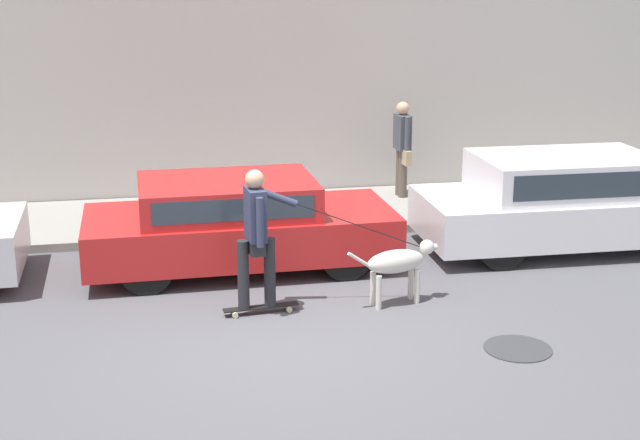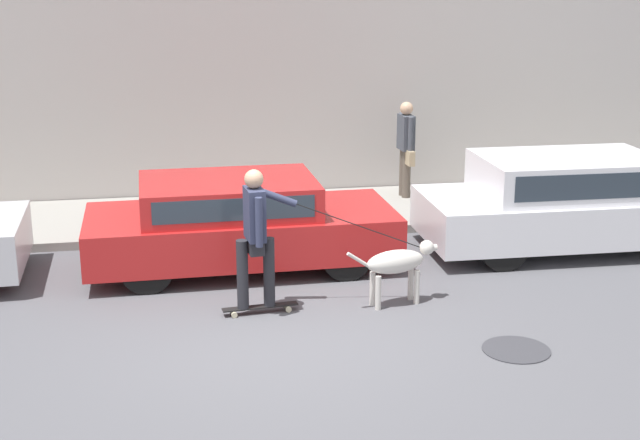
# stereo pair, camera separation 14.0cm
# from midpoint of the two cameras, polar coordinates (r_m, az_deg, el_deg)

# --- Properties ---
(ground_plane) EXTENTS (36.00, 36.00, 0.00)m
(ground_plane) POSITION_cam_midpoint_polar(r_m,az_deg,el_deg) (9.95, -3.04, -7.49)
(ground_plane) COLOR #545459
(back_wall) EXTENTS (32.00, 0.30, 4.25)m
(back_wall) POSITION_cam_midpoint_polar(r_m,az_deg,el_deg) (15.53, -6.45, 9.03)
(back_wall) COLOR #B2ADA8
(back_wall) RESTS_ON ground_plane
(sidewalk_curb) EXTENTS (30.00, 2.52, 0.13)m
(sidewalk_curb) POSITION_cam_midpoint_polar(r_m,az_deg,el_deg) (14.52, -5.74, 0.28)
(sidewalk_curb) COLOR gray
(sidewalk_curb) RESTS_ON ground_plane
(parked_car_1) EXTENTS (4.16, 1.87, 1.23)m
(parked_car_1) POSITION_cam_midpoint_polar(r_m,az_deg,el_deg) (12.05, -5.67, -0.22)
(parked_car_1) COLOR black
(parked_car_1) RESTS_ON ground_plane
(parked_car_2) EXTENTS (4.50, 1.89, 1.37)m
(parked_car_2) POSITION_cam_midpoint_polar(r_m,az_deg,el_deg) (13.35, 15.48, 1.10)
(parked_car_2) COLOR black
(parked_car_2) RESTS_ON ground_plane
(dog) EXTENTS (1.18, 0.44, 0.76)m
(dog) POSITION_cam_midpoint_polar(r_m,az_deg,el_deg) (10.74, 4.64, -2.77)
(dog) COLOR beige
(dog) RESTS_ON ground_plane
(skateboarder) EXTENTS (2.51, 0.56, 1.74)m
(skateboarder) POSITION_cam_midpoint_polar(r_m,az_deg,el_deg) (10.28, -4.45, -0.80)
(skateboarder) COLOR beige
(skateboarder) RESTS_ON ground_plane
(pedestrian_with_bag) EXTENTS (0.22, 0.67, 1.64)m
(pedestrian_with_bag) POSITION_cam_midpoint_polar(r_m,az_deg,el_deg) (15.29, 5.03, 4.86)
(pedestrian_with_bag) COLOR brown
(pedestrian_with_bag) RESTS_ON sidewalk_curb
(manhole_cover) EXTENTS (0.73, 0.73, 0.01)m
(manhole_cover) POSITION_cam_midpoint_polar(r_m,az_deg,el_deg) (9.85, 12.14, -8.05)
(manhole_cover) COLOR #38383D
(manhole_cover) RESTS_ON ground_plane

